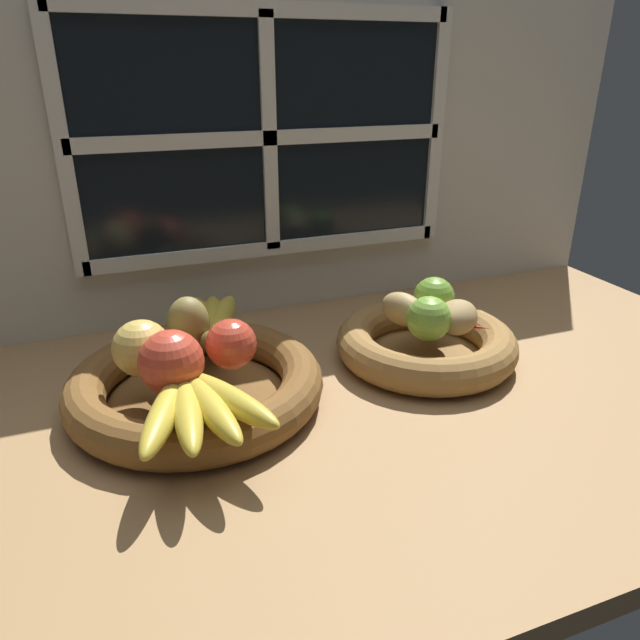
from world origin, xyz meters
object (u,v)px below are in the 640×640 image
Objects in this scene: fruit_bowl_right at (427,345)px; potato_oblong at (403,309)px; potato_small at (457,317)px; chili_pepper at (450,325)px; apple_red_right at (231,344)px; lime_near at (429,319)px; apple_red_front at (171,362)px; potato_large at (430,314)px; potato_back at (427,303)px; pear_brown at (188,322)px; fruit_bowl_left at (197,386)px; apple_golden_left at (142,348)px; lime_far at (434,297)px; banana_bunch_back at (207,320)px; banana_bunch_front at (197,405)px.

potato_oblong is at bearing 142.13° from fruit_bowl_right.
potato_small reaches higher than chili_pepper.
apple_red_right is 33.61cm from potato_small.
lime_near is (28.37, -1.79, -0.08)cm from apple_red_right.
apple_red_front reaches higher than potato_large.
potato_back is (40.58, 9.22, -1.72)cm from apple_red_front.
chili_pepper is at bearing -51.05° from fruit_bowl_right.
pear_brown is 31.89cm from potato_oblong.
apple_red_front reaches higher than fruit_bowl_right.
apple_golden_left is (-6.36, 0.38, 6.64)cm from fruit_bowl_left.
potato_large is (34.86, -6.48, -1.53)cm from pear_brown.
pear_brown is at bearing 175.45° from lime_far.
apple_red_right is 0.87× the size of potato_oblong.
apple_red_front is at bearing -172.28° from fruit_bowl_right.
apple_golden_left is at bearing 176.58° from fruit_bowl_left.
fruit_bowl_left is at bearing -109.30° from banana_bunch_back.
fruit_bowl_right is at bearing -127.87° from lime_far.
apple_red_front is (-8.08, -3.56, 0.62)cm from apple_red_right.
apple_red_right is 0.36× the size of banana_bunch_front.
potato_large is at bearing -37.87° from potato_oblong.
potato_back is at bearing 152.74° from lime_far.
pear_brown is at bearing 116.99° from apple_red_right.
fruit_bowl_left is 4.63× the size of pear_brown.
apple_red_right is 9.19cm from pear_brown.
apple_golden_left is 0.41× the size of banana_bunch_back.
banana_bunch_front is 24.07cm from banana_bunch_back.
banana_bunch_front is 39.12cm from potato_large.
lime_far reaches higher than banana_bunch_back.
chili_pepper is at bearing -3.86° from apple_golden_left.
potato_oblong is 1.18× the size of lime_far.
banana_bunch_front is (-2.30, -18.68, -2.12)cm from pear_brown.
apple_golden_left is at bearing -133.56° from banana_bunch_back.
banana_bunch_front reaches higher than chili_pepper.
pear_brown reaches higher than lime_near.
banana_bunch_back is at bearing 167.74° from potato_back.
apple_red_right is 0.58× the size of chili_pepper.
apple_red_right is at bearing -20.01° from fruit_bowl_left.
fruit_bowl_left is 9.31cm from pear_brown.
apple_golden_left reaches higher than potato_oblong.
apple_red_front reaches higher than lime_far.
pear_brown is 0.91× the size of potato_back.
pear_brown is (-34.86, 6.48, 6.65)cm from fruit_bowl_right.
apple_golden_left reaches higher than potato_large.
potato_oblong is at bearing 98.65° from lime_near.
chili_pepper is at bearing -1.53° from apple_red_right.
lime_near reaches higher than potato_oblong.
banana_bunch_back reaches higher than banana_bunch_front.
chili_pepper reaches higher than fruit_bowl_right.
apple_red_front reaches higher than lime_near.
potato_back is 1.43cm from lime_far.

